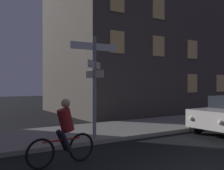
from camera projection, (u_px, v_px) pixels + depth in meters
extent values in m
cube|color=gray|center=(90.00, 132.00, 10.52)|extent=(40.00, 3.47, 0.14)
cylinder|color=gray|center=(94.00, 87.00, 9.02)|extent=(0.12, 0.12, 3.44)
cube|color=white|center=(94.00, 47.00, 9.01)|extent=(1.74, 0.03, 0.24)
cube|color=white|center=(94.00, 65.00, 9.02)|extent=(1.01, 1.01, 0.24)
cube|color=beige|center=(94.00, 74.00, 9.02)|extent=(0.03, 1.18, 0.24)
cylinder|color=black|center=(197.00, 126.00, 10.57)|extent=(0.65, 0.24, 0.64)
sphere|color=#F9EFCC|center=(220.00, 123.00, 8.96)|extent=(0.16, 0.16, 0.16)
sphere|color=#F9EFCC|center=(191.00, 119.00, 9.96)|extent=(0.16, 0.16, 0.16)
torus|color=black|center=(41.00, 154.00, 6.19)|extent=(0.72, 0.13, 0.72)
torus|color=black|center=(81.00, 147.00, 6.87)|extent=(0.72, 0.13, 0.72)
cylinder|color=red|center=(62.00, 140.00, 6.53)|extent=(1.00, 0.14, 0.04)
cylinder|color=maroon|center=(66.00, 120.00, 6.59)|extent=(0.48, 0.36, 0.61)
sphere|color=tan|center=(66.00, 103.00, 6.59)|extent=(0.22, 0.22, 0.22)
cylinder|color=black|center=(66.00, 142.00, 6.49)|extent=(0.35, 0.15, 0.55)
cylinder|color=black|center=(62.00, 140.00, 6.63)|extent=(0.35, 0.15, 0.55)
cube|color=#4C443D|center=(137.00, 16.00, 20.08)|extent=(11.83, 7.88, 14.06)
cube|color=#F2C672|center=(192.00, 83.00, 17.57)|extent=(0.90, 0.06, 1.20)
cube|color=#F2C672|center=(220.00, 83.00, 19.16)|extent=(0.90, 0.06, 1.20)
cube|color=#F2C672|center=(117.00, 42.00, 14.36)|extent=(0.90, 0.06, 1.20)
cube|color=#F2C672|center=(159.00, 46.00, 15.96)|extent=(0.90, 0.06, 1.20)
cube|color=#F2C672|center=(192.00, 50.00, 17.55)|extent=(0.90, 0.06, 1.20)
cube|color=#F2C672|center=(117.00, 1.00, 14.35)|extent=(0.90, 0.06, 1.20)
cube|color=#F2C672|center=(159.00, 9.00, 15.95)|extent=(0.90, 0.06, 1.20)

